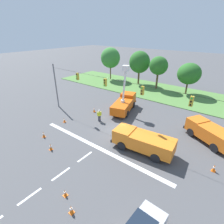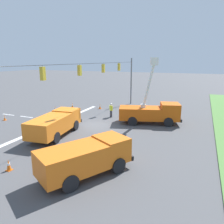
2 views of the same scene
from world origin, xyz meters
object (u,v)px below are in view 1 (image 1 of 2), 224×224
at_px(tree_far_west, 110,58).
at_px(traffic_cone_lane_edge_b, 71,209).
at_px(utility_truck_support_far, 210,133).
at_px(tree_west, 140,62).
at_px(traffic_cone_near_bucket, 214,168).
at_px(road_worker, 99,115).
at_px(traffic_cone_mid_right, 51,147).
at_px(traffic_cone_mid_left, 44,134).
at_px(tree_centre, 159,66).
at_px(traffic_cone_foreground_left, 94,110).
at_px(traffic_cone_foreground_right, 65,193).
at_px(traffic_cone_lane_edge_a, 64,120).
at_px(utility_truck_bucket_lift, 124,103).
at_px(utility_truck_support_near, 143,141).
at_px(tree_east, 189,74).

relative_size(tree_far_west, traffic_cone_lane_edge_b, 10.59).
bearing_deg(traffic_cone_lane_edge_b, utility_truck_support_far, 69.69).
relative_size(tree_west, traffic_cone_near_bucket, 10.00).
distance_m(road_worker, traffic_cone_mid_right, 8.27).
bearing_deg(tree_west, traffic_cone_mid_right, -79.21).
distance_m(traffic_cone_mid_left, traffic_cone_near_bucket, 18.66).
bearing_deg(tree_centre, traffic_cone_foreground_left, -98.58).
bearing_deg(traffic_cone_mid_left, traffic_cone_lane_edge_b, -23.12).
bearing_deg(road_worker, traffic_cone_lane_edge_b, -56.71).
bearing_deg(tree_centre, road_worker, -89.72).
height_order(tree_far_west, utility_truck_support_far, tree_far_west).
bearing_deg(tree_far_west, traffic_cone_foreground_left, -59.08).
distance_m(traffic_cone_foreground_right, traffic_cone_lane_edge_a, 12.53).
bearing_deg(traffic_cone_lane_edge_b, traffic_cone_foreground_right, 156.77).
relative_size(road_worker, traffic_cone_mid_left, 2.24).
distance_m(road_worker, traffic_cone_foreground_left, 3.29).
bearing_deg(utility_truck_bucket_lift, utility_truck_support_near, -45.09).
height_order(tree_centre, utility_truck_support_far, tree_centre).
xyz_separation_m(tree_west, tree_east, (11.30, -0.40, -0.99)).
bearing_deg(traffic_cone_mid_left, tree_centre, 84.52).
bearing_deg(tree_far_west, traffic_cone_mid_left, -68.28).
bearing_deg(tree_far_west, traffic_cone_lane_edge_a, -67.19).
xyz_separation_m(utility_truck_bucket_lift, traffic_cone_mid_right, (-0.58, -13.40, -0.99)).
xyz_separation_m(traffic_cone_mid_left, traffic_cone_lane_edge_b, (10.29, -4.39, -0.02)).
bearing_deg(traffic_cone_mid_right, traffic_cone_foreground_left, 106.20).
height_order(traffic_cone_mid_left, traffic_cone_lane_edge_b, traffic_cone_mid_left).
relative_size(utility_truck_support_far, traffic_cone_lane_edge_a, 8.54).
relative_size(road_worker, traffic_cone_lane_edge_b, 2.35).
bearing_deg(road_worker, utility_truck_support_far, 16.47).
height_order(tree_east, traffic_cone_lane_edge_b, tree_east).
relative_size(utility_truck_support_near, traffic_cone_mid_left, 8.64).
xyz_separation_m(tree_west, utility_truck_support_far, (18.63, -15.97, -3.95)).
xyz_separation_m(traffic_cone_near_bucket, traffic_cone_lane_edge_a, (-18.61, -2.40, -0.02)).
bearing_deg(utility_truck_support_near, traffic_cone_foreground_left, 159.76).
distance_m(utility_truck_support_near, road_worker, 8.44).
xyz_separation_m(utility_truck_bucket_lift, traffic_cone_mid_left, (-3.41, -12.45, -0.99)).
xyz_separation_m(tree_far_west, tree_east, (19.39, 0.15, -1.32)).
distance_m(utility_truck_support_far, traffic_cone_near_bucket, 5.16).
relative_size(utility_truck_bucket_lift, road_worker, 4.07).
distance_m(tree_far_west, tree_west, 8.11).
height_order(traffic_cone_mid_left, traffic_cone_lane_edge_a, traffic_cone_mid_left).
distance_m(tree_west, traffic_cone_foreground_left, 18.94).
relative_size(utility_truck_bucket_lift, traffic_cone_lane_edge_b, 9.55).
xyz_separation_m(utility_truck_support_far, traffic_cone_mid_left, (-16.09, -11.27, -0.81)).
distance_m(utility_truck_support_far, traffic_cone_lane_edge_b, 16.72).
bearing_deg(tree_far_west, traffic_cone_mid_right, -64.03).
distance_m(tree_east, road_worker, 20.73).
bearing_deg(traffic_cone_mid_left, utility_truck_support_near, 25.24).
height_order(tree_centre, utility_truck_support_near, tree_centre).
bearing_deg(traffic_cone_lane_edge_b, traffic_cone_lane_edge_a, 143.62).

